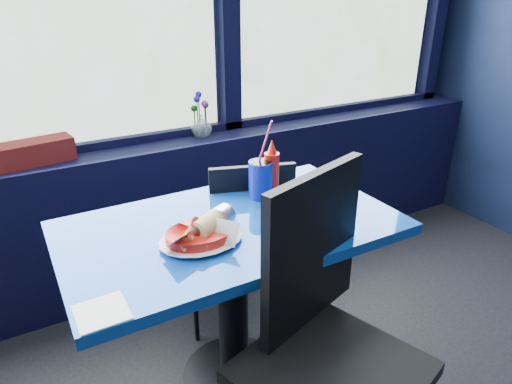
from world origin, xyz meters
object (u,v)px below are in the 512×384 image
Objects in this scene: chair_near_front at (323,326)px; soda_cup at (261,179)px; chair_near_back at (236,234)px; ketchup_bottle at (272,171)px; food_basket at (202,233)px; near_table at (232,265)px; planter_box at (12,156)px; flower_vase at (201,123)px.

soda_cup reaches higher than chair_near_front.
chair_near_front is 1.22× the size of chair_near_back.
chair_near_front is at bearing -107.24° from ketchup_bottle.
ketchup_bottle is (0.40, 0.22, 0.07)m from food_basket.
food_basket is at bearing 99.54° from chair_near_front.
soda_cup reaches higher than chair_near_back.
chair_near_back is at bearing 44.92° from food_basket.
chair_near_back is at bearing 60.91° from near_table.
near_table is at bearing 78.83° from chair_near_back.
chair_near_front is at bearing -102.58° from soda_cup.
ketchup_bottle is (0.26, 0.15, 0.28)m from near_table.
planter_box is at bearing -14.73° from chair_near_back.
chair_near_front is 4.51× the size of ketchup_bottle.
chair_near_front is 1.53m from planter_box.
chair_near_front reaches higher than flower_vase.
planter_box reaches higher than food_basket.
chair_near_front is 0.49m from food_basket.
flower_vase is 0.88× the size of food_basket.
chair_near_back is 2.64× the size of soda_cup.
near_table is 1.15× the size of chair_near_front.
chair_near_front is at bearing -68.21° from food_basket.
flower_vase is (0.91, 0.02, 0.02)m from planter_box.
chair_near_back is (0.18, 0.33, -0.08)m from near_table.
chair_near_front is 3.85× the size of food_basket.
ketchup_bottle is 0.72× the size of soda_cup.
soda_cup is (-0.06, -0.74, -0.04)m from flower_vase.
flower_vase is 0.73m from ketchup_bottle.
chair_near_back is 1.04m from planter_box.
chair_near_back is 3.60× the size of flower_vase.
flower_vase is 0.74m from soda_cup.
near_table is 0.38m from chair_near_back.
planter_box is 1.11m from soda_cup.
chair_near_front is at bearing -70.44° from planter_box.
chair_near_back is 3.68× the size of ketchup_bottle.
chair_near_back is 0.39m from soda_cup.
chair_near_front is 4.40× the size of flower_vase.
food_basket is 0.84× the size of soda_cup.
near_table is at bearing -61.73° from planter_box.
chair_near_front is (0.07, -0.47, 0.03)m from near_table.
near_table is 0.97m from flower_vase.
soda_cup is at bearing -171.71° from ketchup_bottle.
near_table is at bearing -145.71° from soda_cup.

